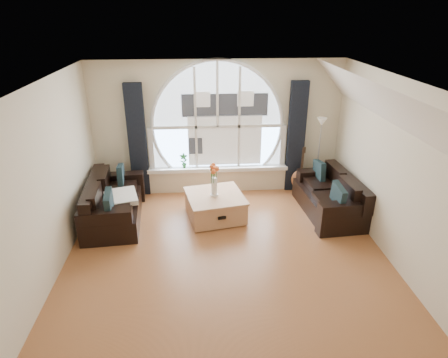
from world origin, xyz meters
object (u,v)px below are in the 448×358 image
sofa_right (329,194)px  coffee_chest (215,205)px  vase_flowers (214,176)px  guitar (301,170)px  potted_plant (184,161)px  sofa_left (114,200)px  floor_lamp (318,156)px

sofa_right → coffee_chest: size_ratio=1.69×
coffee_chest → vase_flowers: vase_flowers is taller
coffee_chest → guitar: bearing=15.0°
vase_flowers → potted_plant: 1.28m
coffee_chest → guitar: guitar is taller
sofa_right → coffee_chest: 2.14m
sofa_left → potted_plant: 1.69m
vase_flowers → potted_plant: bearing=116.7°
floor_lamp → guitar: (-0.35, -0.06, -0.27)m
vase_flowers → guitar: 2.06m
sofa_left → coffee_chest: 1.83m
vase_flowers → guitar: (1.83, 0.90, -0.31)m
sofa_right → potted_plant: size_ratio=5.48×
sofa_left → sofa_right: sofa_left is taller
vase_flowers → sofa_left: bearing=179.0°
sofa_right → coffee_chest: sofa_right is taller
sofa_right → potted_plant: 2.96m
sofa_left → guitar: (3.64, 0.87, 0.13)m
coffee_chest → floor_lamp: floor_lamp is taller
sofa_right → guitar: size_ratio=1.60×
coffee_chest → floor_lamp: (2.17, 0.94, 0.55)m
sofa_left → potted_plant: potted_plant is taller
sofa_right → vase_flowers: bearing=175.9°
floor_lamp → potted_plant: bearing=176.3°
sofa_left → sofa_right: bearing=-4.6°
coffee_chest → floor_lamp: bearing=12.4°
sofa_left → floor_lamp: size_ratio=1.10×
potted_plant → sofa_right: bearing=-22.3°
floor_lamp → vase_flowers: bearing=-156.3°
sofa_left → vase_flowers: bearing=-5.5°
guitar → potted_plant: (-2.40, 0.23, 0.17)m
vase_flowers → floor_lamp: floor_lamp is taller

